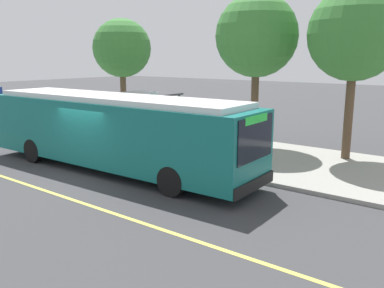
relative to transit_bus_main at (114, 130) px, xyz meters
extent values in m
plane|color=#38383A|center=(-0.33, -1.01, -1.62)|extent=(120.00, 120.00, 0.00)
cube|color=gray|center=(-0.33, 4.99, -1.54)|extent=(44.00, 6.40, 0.15)
cube|color=#E0D64C|center=(-0.33, -3.21, -1.61)|extent=(36.00, 0.14, 0.01)
cube|color=#146B66|center=(-0.02, -0.01, -0.07)|extent=(12.34, 2.87, 2.40)
cube|color=silver|center=(-0.02, -0.01, 1.23)|extent=(11.35, 2.59, 0.20)
cube|color=black|center=(6.13, 0.15, 0.36)|extent=(0.10, 2.17, 1.34)
cube|color=black|center=(-0.05, 1.28, 0.22)|extent=(10.80, 0.32, 1.06)
cube|color=silver|center=(-0.05, 1.28, -1.05)|extent=(11.66, 0.34, 0.28)
cube|color=#26D83F|center=(6.14, 0.15, 0.95)|extent=(0.07, 1.40, 0.24)
cube|color=black|center=(6.15, 0.15, -1.09)|extent=(0.15, 2.50, 0.36)
cylinder|color=black|center=(3.76, 1.25, -1.12)|extent=(1.01, 0.31, 1.00)
cylinder|color=black|center=(3.82, -1.06, -1.12)|extent=(1.01, 0.31, 1.00)
cylinder|color=black|center=(-3.73, 1.05, -1.12)|extent=(1.01, 0.31, 1.00)
cylinder|color=black|center=(-3.67, -1.26, -1.12)|extent=(1.01, 0.31, 1.00)
cylinder|color=#333338|center=(-0.99, 5.27, -0.27)|extent=(0.10, 0.10, 2.40)
cylinder|color=#333338|center=(-0.99, 3.97, -0.27)|extent=(0.10, 0.10, 2.40)
cylinder|color=#333338|center=(-3.59, 5.27, -0.27)|extent=(0.10, 0.10, 2.40)
cylinder|color=#333338|center=(-3.59, 3.97, -0.27)|extent=(0.10, 0.10, 2.40)
cube|color=#333338|center=(-2.29, 4.62, 0.97)|extent=(2.90, 1.60, 0.08)
cube|color=#4C606B|center=(-2.29, 5.27, -0.27)|extent=(2.47, 0.04, 2.16)
cube|color=navy|center=(-3.59, 4.62, -0.32)|extent=(0.06, 1.11, 1.82)
cube|color=brown|center=(-2.24, 4.55, -1.02)|extent=(1.60, 0.44, 0.06)
cube|color=brown|center=(-2.24, 4.79, -0.74)|extent=(1.60, 0.05, 0.44)
cube|color=#333338|center=(-2.96, 4.55, -1.24)|extent=(0.08, 0.40, 0.45)
cube|color=#333338|center=(-1.52, 4.55, -1.24)|extent=(0.08, 0.40, 0.45)
cylinder|color=#333338|center=(0.00, 2.38, -0.07)|extent=(0.07, 0.07, 2.80)
cube|color=white|center=(0.00, 2.36, 1.03)|extent=(0.44, 0.03, 0.56)
cube|color=red|center=(0.00, 2.34, 1.03)|extent=(0.40, 0.01, 0.16)
cylinder|color=#282D47|center=(-1.34, 3.55, -1.04)|extent=(0.14, 0.14, 0.85)
cylinder|color=#282D47|center=(-1.34, 3.37, -1.04)|extent=(0.14, 0.14, 0.85)
cube|color=beige|center=(-1.34, 3.46, -0.31)|extent=(0.24, 0.40, 0.62)
sphere|color=tan|center=(-1.34, 3.46, 0.11)|extent=(0.22, 0.22, 0.22)
cylinder|color=brown|center=(2.45, 6.74, 0.41)|extent=(0.36, 0.36, 3.76)
sphere|color=#387A33|center=(2.45, 6.74, 3.73)|extent=(3.83, 3.83, 3.83)
cylinder|color=brown|center=(-6.88, 7.03, 0.25)|extent=(0.36, 0.36, 3.45)
sphere|color=#387A33|center=(-6.88, 7.03, 3.29)|extent=(3.51, 3.51, 3.51)
cylinder|color=brown|center=(6.83, 6.88, 0.39)|extent=(0.36, 0.36, 3.72)
sphere|color=#387A33|center=(6.83, 6.88, 3.68)|extent=(3.79, 3.79, 3.79)
camera|label=1|loc=(11.98, -10.66, 2.78)|focal=38.48mm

